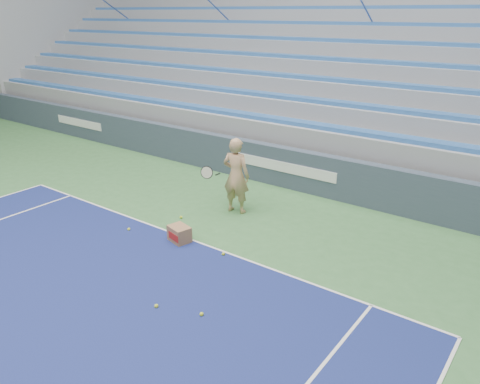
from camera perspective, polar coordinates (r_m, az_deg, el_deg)
name	(u,v)px	position (r m, az deg, el deg)	size (l,w,h in m)	color
sponsor_barrier	(285,167)	(12.84, 5.57, 3.03)	(30.00, 0.32, 1.10)	#364252
bleachers	(372,78)	(17.51, 15.83, 13.28)	(31.00, 9.15, 7.30)	gray
tennis_player	(236,176)	(10.99, -0.50, 2.00)	(0.97, 0.89, 1.83)	tan
ball_box	(179,234)	(9.90, -7.40, -5.10)	(0.53, 0.45, 0.34)	#906745
tennis_ball_0	(223,254)	(9.34, -2.04, -7.56)	(0.07, 0.07, 0.07)	#CAD92C
tennis_ball_1	(129,229)	(10.63, -13.41, -4.44)	(0.07, 0.07, 0.07)	#CAD92C
tennis_ball_2	(156,306)	(7.96, -10.16, -13.52)	(0.07, 0.07, 0.07)	#CAD92C
tennis_ball_3	(202,314)	(7.69, -4.71, -14.62)	(0.07, 0.07, 0.07)	#CAD92C
tennis_ball_4	(181,217)	(11.02, -7.21, -3.06)	(0.07, 0.07, 0.07)	#CAD92C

